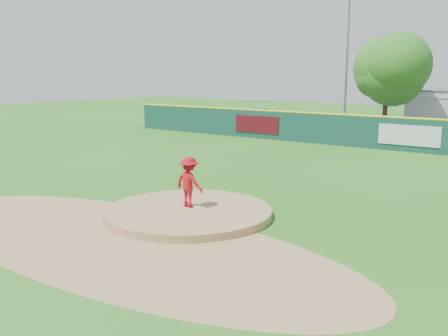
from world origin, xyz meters
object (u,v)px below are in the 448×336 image
Objects in this scene: pitcher at (189,182)px; light_pole_left at (347,55)px; deciduous_tree at (387,74)px; playground_slide at (257,118)px.

light_pole_left is at bearing -73.93° from pitcher.
light_pole_left is at bearing 153.43° from deciduous_tree.
deciduous_tree is 0.67× the size of light_pole_left.
deciduous_tree is (10.27, 1.48, 3.71)m from playground_slide.
pitcher is 0.15× the size of light_pole_left.
deciduous_tree is at bearing 8.19° from playground_slide.
deciduous_tree is (-1.88, 24.78, 3.46)m from pitcher.
deciduous_tree reaches higher than pitcher.
playground_slide is at bearing -58.77° from pitcher.
light_pole_left is (-4.00, 2.00, 1.50)m from deciduous_tree.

